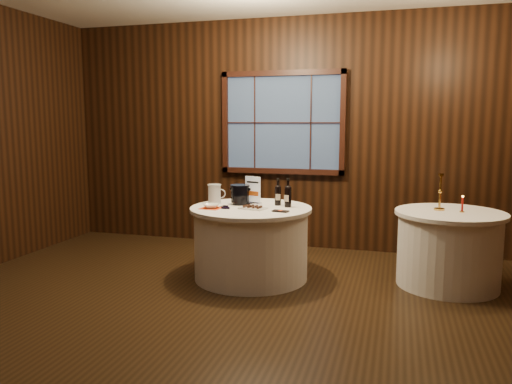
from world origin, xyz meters
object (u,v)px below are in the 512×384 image
(glass_pitcher, at_px, (215,194))
(chocolate_plate, at_px, (253,208))
(grape_bunch, at_px, (226,207))
(sign_stand, at_px, (253,194))
(port_bottle_right, at_px, (288,195))
(red_candle, at_px, (462,206))
(main_table, at_px, (251,243))
(port_bottle_left, at_px, (278,194))
(ice_bucket, at_px, (240,194))
(brass_candlestick, at_px, (440,197))
(side_table, at_px, (448,249))
(cracker_bowl, at_px, (211,206))
(chocolate_box, at_px, (281,211))

(glass_pitcher, bearing_deg, chocolate_plate, -37.18)
(grape_bunch, bearing_deg, sign_stand, 62.21)
(port_bottle_right, relative_size, red_candle, 1.80)
(main_table, distance_m, port_bottle_left, 0.60)
(ice_bucket, distance_m, brass_candlestick, 2.07)
(side_table, xyz_separation_m, grape_bunch, (-2.22, -0.47, 0.40))
(main_table, xyz_separation_m, ice_bucket, (-0.16, 0.13, 0.50))
(sign_stand, height_order, port_bottle_left, sign_stand)
(port_bottle_right, distance_m, ice_bucket, 0.54)
(side_table, relative_size, brass_candlestick, 2.86)
(brass_candlestick, bearing_deg, side_table, -27.35)
(grape_bunch, relative_size, glass_pitcher, 0.72)
(glass_pitcher, bearing_deg, red_candle, -10.04)
(cracker_bowl, height_order, red_candle, red_candle)
(main_table, distance_m, cracker_bowl, 0.58)
(port_bottle_right, height_order, ice_bucket, port_bottle_right)
(brass_candlestick, bearing_deg, cracker_bowl, -166.81)
(side_table, relative_size, port_bottle_left, 3.72)
(glass_pitcher, bearing_deg, port_bottle_left, -6.73)
(cracker_bowl, bearing_deg, red_candle, 10.56)
(port_bottle_left, bearing_deg, cracker_bowl, -163.25)
(side_table, distance_m, ice_bucket, 2.22)
(sign_stand, bearing_deg, side_table, 21.10)
(glass_pitcher, bearing_deg, cracker_bowl, -90.01)
(sign_stand, xyz_separation_m, red_candle, (2.13, 0.09, -0.04))
(main_table, height_order, ice_bucket, ice_bucket)
(side_table, height_order, chocolate_plate, chocolate_plate)
(port_bottle_left, relative_size, glass_pitcher, 1.35)
(side_table, height_order, ice_bucket, ice_bucket)
(port_bottle_right, relative_size, brass_candlestick, 0.81)
(glass_pitcher, xyz_separation_m, red_candle, (2.55, 0.18, -0.04))
(port_bottle_left, height_order, chocolate_box, port_bottle_left)
(sign_stand, xyz_separation_m, ice_bucket, (-0.13, -0.06, 0.01))
(grape_bunch, height_order, cracker_bowl, cracker_bowl)
(side_table, bearing_deg, sign_stand, -177.02)
(glass_pitcher, xyz_separation_m, cracker_bowl, (0.07, -0.29, -0.08))
(sign_stand, height_order, ice_bucket, sign_stand)
(sign_stand, xyz_separation_m, port_bottle_right, (0.40, -0.08, 0.02))
(cracker_bowl, xyz_separation_m, red_candle, (2.48, 0.46, 0.04))
(main_table, relative_size, red_candle, 7.57)
(main_table, bearing_deg, sign_stand, 98.66)
(main_table, xyz_separation_m, cracker_bowl, (-0.38, -0.18, 0.41))
(chocolate_box, bearing_deg, port_bottle_right, 98.87)
(chocolate_box, bearing_deg, side_table, 27.48)
(sign_stand, distance_m, cracker_bowl, 0.52)
(port_bottle_right, bearing_deg, brass_candlestick, 25.19)
(port_bottle_left, xyz_separation_m, chocolate_box, (0.12, -0.38, -0.12))
(glass_pitcher, bearing_deg, side_table, -9.49)
(chocolate_box, bearing_deg, glass_pitcher, 171.30)
(port_bottle_left, bearing_deg, ice_bucket, 174.79)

